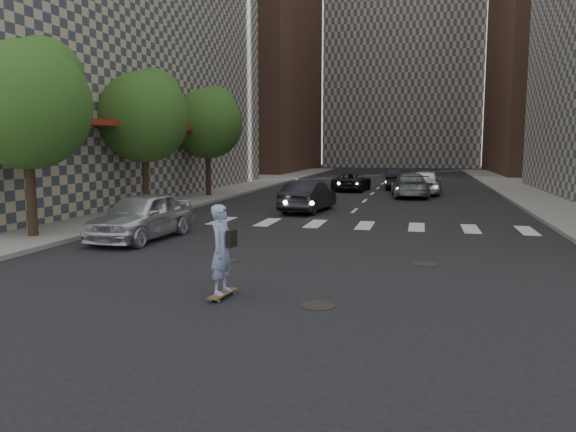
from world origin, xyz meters
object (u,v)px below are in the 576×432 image
tree_b (146,113)px  traffic_car_e (397,178)px  tree_a (30,99)px  traffic_car_b (410,185)px  traffic_car_d (426,182)px  traffic_car_c (352,182)px  traffic_car_a (308,197)px  silver_sedan (142,216)px  skateboarder (222,249)px  tree_c (209,120)px

tree_b → traffic_car_e: bearing=57.6°
traffic_car_e → tree_a: bearing=61.9°
traffic_car_b → traffic_car_d: (0.97, 2.14, 0.08)m
traffic_car_b → traffic_car_c: (-4.03, 4.00, -0.11)m
traffic_car_a → traffic_car_d: traffic_car_d is taller
silver_sedan → traffic_car_c: 22.49m
tree_b → traffic_car_d: bearing=45.3°
skateboarder → traffic_car_d: 26.84m
tree_a → tree_b: (0.00, 8.00, 0.00)m
traffic_car_b → silver_sedan: bearing=59.3°
tree_b → tree_a: bearing=-90.0°
skateboarder → traffic_car_e: (2.23, 30.61, -0.24)m
traffic_car_e → skateboarder: bearing=81.1°
silver_sedan → traffic_car_a: (3.90, 9.05, -0.07)m
tree_b → silver_sedan: 8.86m
tree_c → traffic_car_c: (7.86, 6.86, -4.01)m
silver_sedan → traffic_car_b: (8.43, 18.05, -0.05)m
tree_b → skateboarder: 16.43m
tree_c → silver_sedan: 16.05m
traffic_car_a → traffic_car_e: size_ratio=0.93×
tree_a → traffic_car_a: 12.92m
traffic_car_c → traffic_car_b: bearing=139.8°
tree_a → traffic_car_d: 24.92m
tree_b → traffic_car_a: 8.55m
tree_a → skateboarder: 10.85m
tree_c → skateboarder: 23.45m
tree_c → traffic_car_c: 11.18m
skateboarder → silver_sedan: (-5.17, 6.31, -0.23)m
traffic_car_c → tree_b: bearing=66.7°
silver_sedan → traffic_car_e: size_ratio=0.98×
skateboarder → traffic_car_a: bearing=102.4°
tree_c → skateboarder: tree_c is taller
tree_a → traffic_car_a: size_ratio=1.49×
tree_a → tree_c: (0.00, 16.00, 0.00)m
traffic_car_a → traffic_car_b: 10.07m
skateboarder → traffic_car_c: 28.38m
tree_c → skateboarder: bearing=-68.1°
tree_a → traffic_car_b: (11.89, 18.86, -3.90)m
tree_a → traffic_car_d: tree_a is taller
tree_b → skateboarder: bearing=-57.4°
traffic_car_c → traffic_car_e: bearing=-138.5°
tree_a → tree_b: bearing=90.0°
tree_a → traffic_car_e: bearing=66.6°
silver_sedan → skateboarder: bearing=-46.8°
traffic_car_a → tree_a: bearing=60.4°
tree_b → traffic_car_b: (11.89, 10.86, -3.90)m
silver_sedan → traffic_car_b: silver_sedan is taller
traffic_car_a → skateboarder: bearing=101.9°
silver_sedan → traffic_car_d: 22.27m
traffic_car_b → traffic_car_c: bearing=-50.5°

